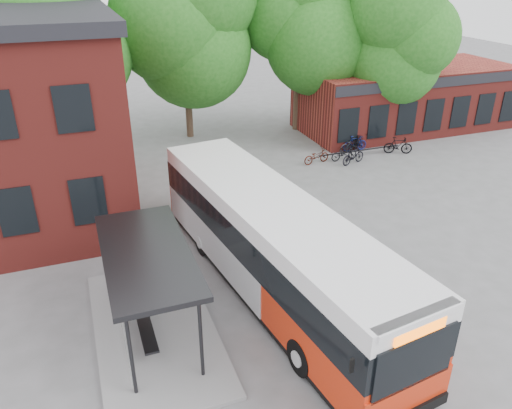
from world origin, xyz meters
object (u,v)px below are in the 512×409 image
object	(u,v)px
bicycle_0	(316,156)
bicycle_5	(360,142)
bicycle_4	(351,144)
bus_shelter	(151,292)
city_bus	(273,247)
bicycle_7	(398,145)
bicycle_3	(355,143)
bicycle_2	(344,153)
bicycle_1	(353,156)

from	to	relation	value
bicycle_0	bicycle_5	bearing A→B (deg)	-82.33
bicycle_4	bicycle_5	world-z (taller)	bicycle_5
bus_shelter	bicycle_0	size ratio (longest dim) A/B	4.32
city_bus	bicycle_7	size ratio (longest dim) A/B	7.93
bus_shelter	bicycle_3	distance (m)	18.39
bus_shelter	bicycle_5	size ratio (longest dim) A/B	4.32
bus_shelter	bicycle_4	bearing A→B (deg)	40.73
city_bus	bicycle_7	bearing A→B (deg)	32.01
bicycle_3	bicycle_5	xyz separation A→B (m)	(0.35, 0.02, 0.02)
bicycle_0	bicycle_4	xyz separation A→B (m)	(2.77, 0.94, 0.04)
bicycle_3	bicycle_4	distance (m)	0.29
bus_shelter	city_bus	world-z (taller)	city_bus
bicycle_0	bicycle_2	bearing A→B (deg)	-103.92
city_bus	bicycle_2	xyz separation A→B (m)	(8.43, 9.95, -1.25)
bicycle_2	bicycle_1	bearing A→B (deg)	-164.31
bicycle_2	bicycle_7	world-z (taller)	bicycle_7
bicycle_0	bicycle_7	distance (m)	5.17
bicycle_1	bicycle_3	size ratio (longest dim) A/B	1.05
bicycle_1	city_bus	bearing A→B (deg)	120.53
bicycle_0	bicycle_2	distance (m)	1.68
bicycle_2	bicycle_3	xyz separation A→B (m)	(1.37, 1.16, 0.05)
bicycle_1	bicycle_4	xyz separation A→B (m)	(0.89, 1.74, -0.03)
bicycle_3	bicycle_5	distance (m)	0.35
city_bus	bicycle_5	world-z (taller)	city_bus
bicycle_0	bicycle_1	size ratio (longest dim) A/B	0.99
city_bus	bicycle_0	size ratio (longest dim) A/B	8.10
bicycle_2	bicycle_3	size ratio (longest dim) A/B	1.02
city_bus	bicycle_1	size ratio (longest dim) A/B	7.99
bicycle_2	bicycle_0	bearing A→B (deg)	84.91
bus_shelter	bicycle_1	xyz separation A→B (m)	(12.82, 10.07, -0.96)
bicycle_7	bus_shelter	bearing A→B (deg)	147.79
bicycle_1	bus_shelter	bearing A→B (deg)	111.59
bus_shelter	city_bus	xyz separation A→B (m)	(4.20, 0.79, 0.22)
bicycle_4	bicycle_5	xyz separation A→B (m)	(0.63, 0.11, 0.02)
city_bus	bicycle_0	world-z (taller)	city_bus
city_bus	bicycle_4	size ratio (longest dim) A/B	7.40
city_bus	bicycle_1	xyz separation A→B (m)	(8.62, 9.27, -1.17)
bus_shelter	bicycle_1	distance (m)	16.33
bus_shelter	city_bus	distance (m)	4.28
bicycle_5	bicycle_7	xyz separation A→B (m)	(1.77, -1.31, 0.01)
bicycle_0	bicycle_5	size ratio (longest dim) A/B	1.00
bicycle_4	bicycle_5	bearing A→B (deg)	-93.81
bus_shelter	bicycle_4	size ratio (longest dim) A/B	3.95
bicycle_2	bicycle_7	xyz separation A→B (m)	(3.49, -0.13, 0.08)
bicycle_3	bicycle_5	size ratio (longest dim) A/B	0.97
bicycle_0	bicycle_5	xyz separation A→B (m)	(3.39, 1.05, 0.06)
bicycle_0	bicycle_1	distance (m)	2.04
city_bus	bicycle_1	distance (m)	12.72
bus_shelter	bicycle_3	world-z (taller)	bus_shelter
city_bus	bicycle_0	distance (m)	12.19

